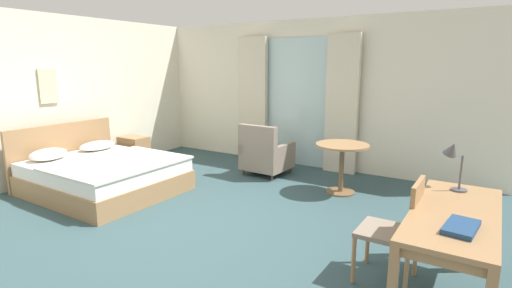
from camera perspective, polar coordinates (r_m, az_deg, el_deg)
The scene contains 15 objects.
ground at distance 4.64m, azimuth -9.92°, elevation -12.50°, with size 6.82×7.15×0.10m, color #334C51.
wall_back at distance 7.06m, azimuth 7.94°, elevation 7.30°, with size 6.42×0.12×2.61m, color silver.
wall_left at distance 6.80m, azimuth -30.73°, elevation 5.59°, with size 0.12×6.75×2.61m, color silver.
balcony_glass_door at distance 7.10m, azimuth 6.05°, elevation 6.09°, with size 1.33×0.02×2.30m, color silver.
curtain_panel_left at distance 7.44m, azimuth -0.46°, elevation 6.57°, with size 0.60×0.10×2.33m, color beige.
curtain_panel_right at distance 6.66m, azimuth 12.56°, elevation 5.68°, with size 0.55×0.10×2.33m, color beige.
bed at distance 6.09m, azimuth -21.79°, elevation -4.09°, with size 2.07×1.73×0.93m.
nightstand at distance 7.52m, azimuth -17.53°, elevation -0.92°, with size 0.50×0.37×0.52m.
writing_desk at distance 3.33m, azimuth 27.21°, elevation -10.23°, with size 0.60×1.53×0.76m.
desk_chair at distance 3.51m, azimuth 20.26°, elevation -11.31°, with size 0.47×0.45×0.93m.
desk_lamp at distance 3.80m, azimuth 27.12°, elevation -1.54°, with size 0.24×0.21×0.43m.
closed_book at distance 2.96m, azimuth 28.03°, elevation -10.77°, with size 0.18×0.34×0.04m, color navy.
armchair_by_window at distance 6.49m, azimuth 1.39°, elevation -1.62°, with size 0.73×0.75×0.87m.
round_cafe_table at distance 5.66m, azimuth 12.57°, elevation -1.81°, with size 0.75×0.75×0.72m.
framed_picture at distance 6.86m, azimuth -28.37°, elevation 7.53°, with size 0.03×0.28×0.53m.
Camera 1 is at (2.86, -3.12, 1.85)m, focal length 27.10 mm.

